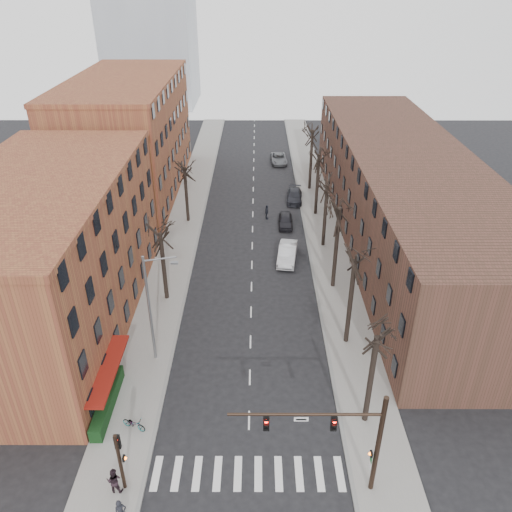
{
  "coord_description": "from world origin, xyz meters",
  "views": [
    {
      "loc": [
        0.51,
        -19.09,
        25.71
      ],
      "look_at": [
        0.43,
        18.8,
        4.0
      ],
      "focal_mm": 35.0,
      "sensor_mm": 36.0,
      "label": 1
    }
  ],
  "objects_px": {
    "parked_car_near": "(285,221)",
    "parked_car_mid": "(294,196)",
    "bicycle": "(134,424)",
    "silver_sedan": "(287,253)"
  },
  "relations": [
    {
      "from": "parked_car_near",
      "to": "parked_car_mid",
      "type": "relative_size",
      "value": 0.85
    },
    {
      "from": "parked_car_mid",
      "to": "bicycle",
      "type": "distance_m",
      "value": 38.95
    },
    {
      "from": "parked_car_near",
      "to": "parked_car_mid",
      "type": "bearing_deg",
      "value": 79.86
    },
    {
      "from": "bicycle",
      "to": "parked_car_near",
      "type": "bearing_deg",
      "value": 2.3
    },
    {
      "from": "parked_car_near",
      "to": "bicycle",
      "type": "relative_size",
      "value": 2.38
    },
    {
      "from": "parked_car_near",
      "to": "parked_car_mid",
      "type": "distance_m",
      "value": 7.35
    },
    {
      "from": "silver_sedan",
      "to": "bicycle",
      "type": "distance_m",
      "value": 24.32
    },
    {
      "from": "silver_sedan",
      "to": "parked_car_near",
      "type": "bearing_deg",
      "value": 96.29
    },
    {
      "from": "silver_sedan",
      "to": "bicycle",
      "type": "bearing_deg",
      "value": -108.95
    },
    {
      "from": "silver_sedan",
      "to": "parked_car_mid",
      "type": "height_order",
      "value": "silver_sedan"
    }
  ]
}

